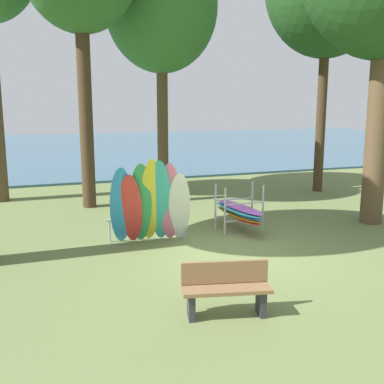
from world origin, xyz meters
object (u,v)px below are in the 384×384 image
(leaning_board_pile, at_px, (151,205))
(park_bench, at_px, (226,288))
(board_storage_rack, at_px, (239,211))
(tree_far_left_back, at_px, (161,8))

(leaning_board_pile, height_order, park_bench, leaning_board_pile)
(leaning_board_pile, height_order, board_storage_rack, leaning_board_pile)
(tree_far_left_back, xyz_separation_m, park_bench, (-2.35, -11.02, -6.44))
(leaning_board_pile, xyz_separation_m, board_storage_rack, (2.53, 0.39, -0.46))
(board_storage_rack, bearing_deg, tree_far_left_back, 90.65)
(park_bench, bearing_deg, leaning_board_pile, 91.50)
(board_storage_rack, bearing_deg, leaning_board_pile, -171.32)
(leaning_board_pile, bearing_deg, board_storage_rack, 8.68)
(tree_far_left_back, relative_size, park_bench, 6.43)
(tree_far_left_back, height_order, park_bench, tree_far_left_back)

